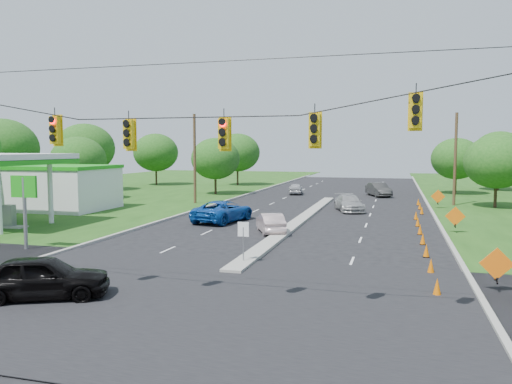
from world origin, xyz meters
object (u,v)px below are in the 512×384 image
(gas_station, at_px, (34,183))
(white_sedan, at_px, (271,223))
(black_sedan, at_px, (42,277))
(blue_pickup, at_px, (223,211))

(gas_station, relative_size, white_sedan, 4.91)
(black_sedan, relative_size, white_sedan, 1.20)
(blue_pickup, bearing_deg, black_sedan, 101.39)
(gas_station, relative_size, black_sedan, 4.08)
(gas_station, relative_size, blue_pickup, 3.36)
(gas_station, distance_m, blue_pickup, 18.16)
(black_sedan, bearing_deg, gas_station, 15.69)
(black_sedan, xyz_separation_m, blue_pickup, (-0.08, 20.33, -0.01))
(gas_station, bearing_deg, blue_pickup, -4.01)
(white_sedan, relative_size, blue_pickup, 0.69)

